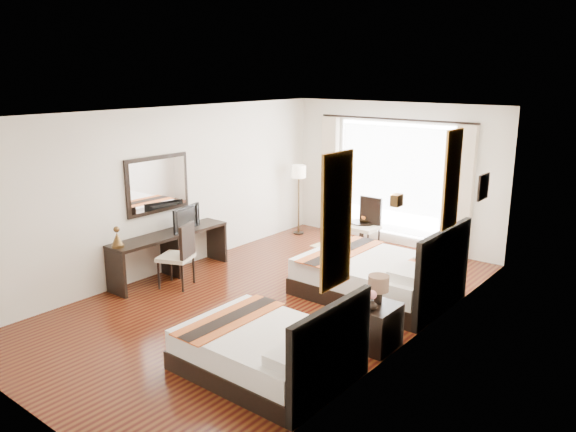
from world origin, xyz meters
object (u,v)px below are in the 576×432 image
Objects in this scene: table_lamp at (378,286)px; window_chair at (365,236)px; bed_near at (269,350)px; side_table at (362,236)px; desk_chair at (178,267)px; nightstand at (376,326)px; fruit_bowl at (365,221)px; floor_lamp at (299,176)px; television at (183,218)px; bed_far at (380,276)px; vase at (372,309)px; console_desk at (170,255)px.

window_chair is at bearing 123.49° from table_lamp.
side_table is at bearing 109.01° from bed_near.
nightstand is at bearing 160.13° from desk_chair.
fruit_bowl is (-1.58, 4.68, 0.29)m from bed_near.
table_lamp is at bearing -56.54° from fruit_bowl.
floor_lamp reaches higher than table_lamp.
television reaches higher than window_chair.
bed_far is 3.82× the size of nightstand.
side_table is (-2.26, 3.51, -0.30)m from vase.
floor_lamp is at bearing 147.57° from bed_far.
fruit_bowl is at bearing 108.64° from bed_near.
bed_far reaches higher than table_lamp.
bed_near is at bearing 17.73° from window_chair.
desk_chair is at bearing -110.19° from fruit_bowl.
bed_far is at bearing -171.56° from desk_chair.
console_desk is 4.07× the size of side_table.
nightstand is 0.81× the size of television.
desk_chair is at bearing -148.76° from bed_far.
bed_far is at bearing 93.16° from bed_near.
table_lamp is 3.53m from desk_chair.
window_chair is at bearing 122.23° from vase.
console_desk is 3.77m from fruit_bowl.
bed_near is 3.61m from console_desk.
console_desk reaches higher than nightstand.
television is (-3.32, 1.65, 0.68)m from bed_near.
desk_chair reaches higher than side_table.
side_table is (1.29, 3.54, -0.05)m from desk_chair.
bed_far is at bearing -83.98° from television.
bed_near is at bearing -129.96° from television.
television is (-3.93, 0.27, 0.18)m from table_lamp.
floor_lamp is (-0.33, 3.61, 0.92)m from desk_chair.
desk_chair is at bearing -27.69° from console_desk.
desk_chair reaches higher than fruit_bowl.
vase is 5.32m from floor_lamp.
bed_near is 1.35m from vase.
desk_chair reaches higher than vase.
floor_lamp is at bearing 177.47° from side_table.
bed_near is 1.81× the size of desk_chair.
bed_far is 3.20m from desk_chair.
desk_chair is 1.00× the size of window_chair.
fruit_bowl is at bearing 123.28° from nightstand.
side_table is at bearing 127.66° from bed_far.
desk_chair is (-2.74, -1.66, -0.00)m from bed_far.
desk_chair is at bearing -23.15° from window_chair.
side_table is (1.72, 3.01, -0.69)m from television.
television reaches higher than table_lamp.
bed_near is 2.65× the size of television.
table_lamp reaches higher than side_table.
window_chair reaches higher than nightstand.
floor_lamp reaches higher than television.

